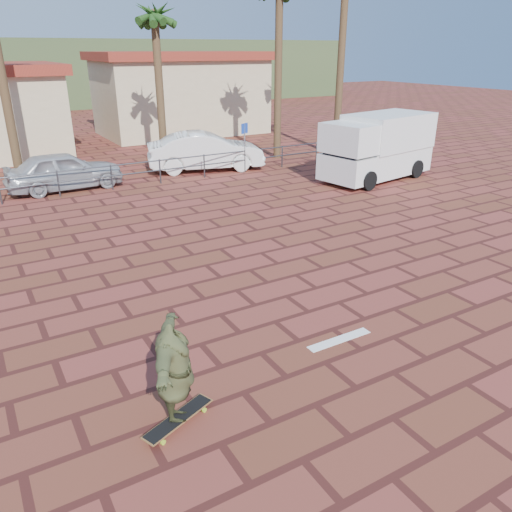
{
  "coord_description": "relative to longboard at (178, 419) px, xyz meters",
  "views": [
    {
      "loc": [
        -4.85,
        -7.49,
        5.19
      ],
      "look_at": [
        0.46,
        1.57,
        0.8
      ],
      "focal_mm": 35.0,
      "sensor_mm": 36.0,
      "label": 1
    }
  ],
  "objects": [
    {
      "name": "ground",
      "position": [
        2.86,
        1.81,
        -0.1
      ],
      "size": [
        120.0,
        120.0,
        0.0
      ],
      "primitive_type": "plane",
      "color": "maroon",
      "rests_on": "ground"
    },
    {
      "name": "paint_stripe",
      "position": [
        3.56,
        0.61,
        -0.1
      ],
      "size": [
        1.4,
        0.22,
        0.01
      ],
      "primitive_type": "cube",
      "color": "white",
      "rests_on": "ground"
    },
    {
      "name": "guardrail",
      "position": [
        2.86,
        13.81,
        0.58
      ],
      "size": [
        24.06,
        0.06,
        1.0
      ],
      "color": "#47494F",
      "rests_on": "ground"
    },
    {
      "name": "palm_center",
      "position": [
        6.36,
        17.31,
        6.26
      ],
      "size": [
        2.4,
        2.4,
        7.75
      ],
      "color": "brown",
      "rests_on": "ground"
    },
    {
      "name": "building_east",
      "position": [
        10.86,
        25.81,
        2.44
      ],
      "size": [
        10.6,
        6.6,
        5.0
      ],
      "color": "beige",
      "rests_on": "ground"
    },
    {
      "name": "hill_front",
      "position": [
        2.86,
        51.81,
        2.9
      ],
      "size": [
        70.0,
        18.0,
        6.0
      ],
      "primitive_type": "cube",
      "color": "#384C28",
      "rests_on": "ground"
    },
    {
      "name": "longboard",
      "position": [
        0.0,
        0.0,
        0.0
      ],
      "size": [
        1.25,
        0.72,
        0.12
      ],
      "rotation": [
        0.0,
        0.0,
        0.39
      ],
      "color": "olive",
      "rests_on": "ground"
    },
    {
      "name": "skateboarder",
      "position": [
        0.0,
        0.0,
        0.82
      ],
      "size": [
        1.31,
        2.02,
        1.61
      ],
      "primitive_type": "imported",
      "rotation": [
        0.0,
        0.0,
        1.14
      ],
      "color": "#393D21",
      "rests_on": "longboard"
    },
    {
      "name": "campervan",
      "position": [
        13.11,
        9.93,
        1.3
      ],
      "size": [
        5.41,
        2.97,
        2.66
      ],
      "rotation": [
        0.0,
        0.0,
        0.17
      ],
      "color": "white",
      "rests_on": "ground"
    },
    {
      "name": "car_silver",
      "position": [
        1.3,
        14.81,
        0.65
      ],
      "size": [
        4.46,
        1.96,
        1.5
      ],
      "primitive_type": "imported",
      "rotation": [
        0.0,
        0.0,
        1.61
      ],
      "color": "#ABADB2",
      "rests_on": "ground"
    },
    {
      "name": "car_white",
      "position": [
        7.54,
        15.11,
        0.75
      ],
      "size": [
        5.47,
        3.16,
        1.7
      ],
      "primitive_type": "imported",
      "rotation": [
        0.0,
        0.0,
        1.29
      ],
      "color": "white",
      "rests_on": "ground"
    },
    {
      "name": "street_sign",
      "position": [
        8.86,
        13.81,
        1.41
      ],
      "size": [
        0.41,
        0.22,
        2.16
      ],
      "rotation": [
        0.0,
        0.0,
        0.43
      ],
      "color": "gray",
      "rests_on": "ground"
    }
  ]
}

